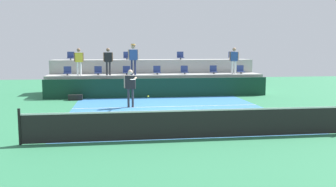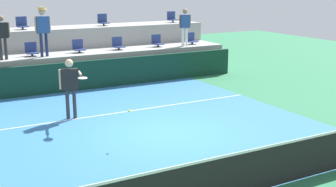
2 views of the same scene
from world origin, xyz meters
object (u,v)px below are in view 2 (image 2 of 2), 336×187
Objects in this scene: stadium_chair_upper_left at (22,24)px; tennis_ball at (129,111)px; stadium_chair_lower_mid_right at (118,44)px; stadium_chair_lower_mid_left at (31,50)px; spectator_leaning_on_rail at (185,24)px; stadium_chair_upper_right at (103,21)px; spectator_in_grey at (2,33)px; stadium_chair_upper_far_right at (172,18)px; stadium_chair_lower_right at (157,42)px; stadium_chair_lower_far_right at (191,39)px; stadium_chair_lower_center at (78,47)px; tennis_player at (70,82)px; spectator_with_hat at (43,26)px.

stadium_chair_upper_left reaches higher than tennis_ball.
stadium_chair_upper_left reaches higher than stadium_chair_lower_mid_right.
spectator_leaning_on_rail is (6.59, -0.38, 0.76)m from stadium_chair_lower_mid_left.
stadium_chair_upper_right is 5.18m from spectator_in_grey.
stadium_chair_lower_right is at bearing -134.44° from stadium_chair_upper_far_right.
tennis_ball is at bearing -130.60° from stadium_chair_lower_far_right.
tennis_player is (-1.80, -4.74, -0.35)m from stadium_chair_lower_center.
spectator_in_grey is at bearing -117.82° from stadium_chair_upper_left.
spectator_with_hat reaches higher than stadium_chair_upper_left.
tennis_player is (-7.12, -6.54, -1.20)m from stadium_chair_upper_far_right.
stadium_chair_upper_left is 3.54m from stadium_chair_upper_right.
stadium_chair_lower_mid_right is 4.01m from stadium_chair_upper_left.
stadium_chair_upper_left reaches higher than stadium_chair_lower_center.
stadium_chair_lower_mid_left is 0.29× the size of tennis_player.
stadium_chair_upper_right is at bearing 24.95° from spectator_in_grey.
stadium_chair_upper_left reaches higher than tennis_player.
stadium_chair_lower_right and stadium_chair_lower_far_right have the same top height.
stadium_chair_lower_center is at bearing 175.37° from spectator_leaning_on_rail.
stadium_chair_lower_mid_right is at bearing 180.00° from stadium_chair_lower_right.
spectator_in_grey is (-2.93, -0.38, 0.74)m from stadium_chair_lower_center.
tennis_player is at bearing -146.31° from stadium_chair_lower_far_right.
stadium_chair_upper_right reaches higher than stadium_chair_lower_center.
stadium_chair_upper_far_right is at bearing 45.56° from stadium_chair_lower_right.
tennis_player is 7.94m from spectator_leaning_on_rail.
stadium_chair_upper_far_right is 7.65× the size of tennis_ball.
tennis_player is at bearing -90.21° from stadium_chair_upper_left.
spectator_leaning_on_rail reaches higher than stadium_chair_lower_far_right.
tennis_ball is at bearing -110.93° from stadium_chair_lower_mid_right.
stadium_chair_upper_right reaches higher than tennis_player.
spectator_with_hat is (0.40, -0.38, 0.94)m from stadium_chair_lower_mid_left.
stadium_chair_lower_mid_left is 1.00× the size of stadium_chair_lower_right.
stadium_chair_lower_right is 1.00× the size of stadium_chair_upper_far_right.
spectator_in_grey is at bearing -160.36° from stadium_chair_lower_mid_left.
stadium_chair_lower_far_right is at bearing 3.24° from spectator_with_hat.
stadium_chair_lower_far_right is at bearing -26.88° from stadium_chair_upper_right.
stadium_chair_upper_right is 7.65× the size of tennis_ball.
stadium_chair_lower_far_right is at bearing 0.00° from stadium_chair_lower_mid_right.
stadium_chair_lower_far_right is (3.61, 0.00, 0.00)m from stadium_chair_lower_mid_right.
stadium_chair_upper_far_right is (5.32, 1.80, 0.85)m from stadium_chair_lower_center.
stadium_chair_lower_right is at bearing 4.38° from spectator_with_hat.
stadium_chair_lower_mid_right is 3.15m from spectator_leaning_on_rail.
spectator_with_hat is at bearing 85.47° from tennis_player.
spectator_in_grey reaches higher than stadium_chair_upper_right.
stadium_chair_lower_mid_right is 0.32× the size of spectator_leaning_on_rail.
tennis_ball is (-4.76, -7.60, -0.58)m from stadium_chair_lower_right.
stadium_chair_lower_mid_left and stadium_chair_lower_center have the same top height.
spectator_leaning_on_rail is at bearing 0.00° from spectator_in_grey.
stadium_chair_upper_far_right is at bearing 26.47° from stadium_chair_lower_mid_right.
spectator_leaning_on_rail reaches higher than tennis_player.
stadium_chair_lower_mid_left reaches higher than tennis_ball.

